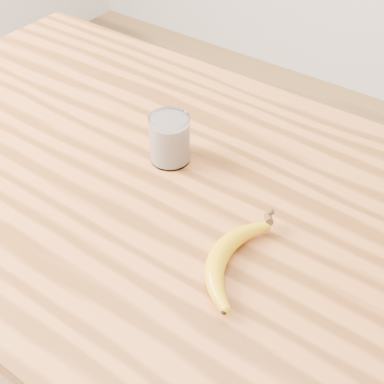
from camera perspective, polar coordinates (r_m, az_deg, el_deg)
The scene contains 3 objects.
table at distance 1.08m, azimuth -6.58°, elevation -2.33°, with size 1.20×0.80×0.90m.
smoothie_glass at distance 0.97m, azimuth -2.39°, elevation 5.63°, with size 0.07×0.07×0.09m.
banana at distance 0.80m, azimuth 2.89°, elevation -6.74°, with size 0.09×0.26×0.03m, color #D7A00B, non-canonical shape.
Camera 1 is at (0.55, -0.55, 1.52)m, focal length 50.00 mm.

